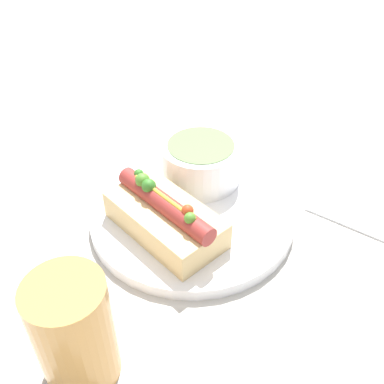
# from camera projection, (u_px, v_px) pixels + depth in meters

# --- Properties ---
(ground_plane) EXTENTS (4.00, 4.00, 0.00)m
(ground_plane) POSITION_uv_depth(u_px,v_px,m) (192.00, 219.00, 0.57)
(ground_plane) COLOR #BCB7AD
(dinner_plate) EXTENTS (0.26, 0.26, 0.02)m
(dinner_plate) POSITION_uv_depth(u_px,v_px,m) (192.00, 214.00, 0.57)
(dinner_plate) COLOR white
(dinner_plate) RESTS_ON ground_plane
(hot_dog) EXTENTS (0.15, 0.09, 0.06)m
(hot_dog) POSITION_uv_depth(u_px,v_px,m) (165.00, 216.00, 0.52)
(hot_dog) COLOR #E5C17F
(hot_dog) RESTS_ON dinner_plate
(soup_bowl) EXTENTS (0.11, 0.11, 0.05)m
(soup_bowl) POSITION_uv_depth(u_px,v_px,m) (201.00, 160.00, 0.60)
(soup_bowl) COLOR white
(soup_bowl) RESTS_ON dinner_plate
(spoon) EXTENTS (0.13, 0.13, 0.01)m
(spoon) POSITION_uv_depth(u_px,v_px,m) (172.00, 169.00, 0.63)
(spoon) COLOR #B7B7BC
(spoon) RESTS_ON dinner_plate
(drinking_glass) EXTENTS (0.07, 0.07, 0.12)m
(drinking_glass) POSITION_uv_depth(u_px,v_px,m) (74.00, 332.00, 0.38)
(drinking_glass) COLOR #D8994C
(drinking_glass) RESTS_ON ground_plane
(napkin) EXTENTS (0.13, 0.10, 0.01)m
(napkin) POSITION_uv_depth(u_px,v_px,m) (359.00, 212.00, 0.58)
(napkin) COLOR white
(napkin) RESTS_ON ground_plane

